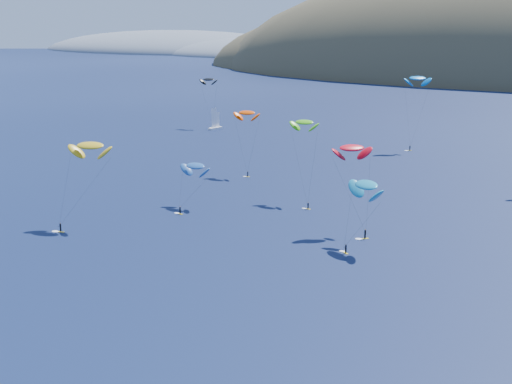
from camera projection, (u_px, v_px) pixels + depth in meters
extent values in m
ellipsoid|color=#3D3526|center=(380.00, 74.00, 663.48)|extent=(340.00, 240.00, 120.00)
ellipsoid|color=slate|center=(175.00, 53.00, 959.76)|extent=(400.00, 240.00, 60.00)
ellipsoid|color=slate|center=(254.00, 56.00, 863.05)|extent=(240.00, 180.00, 44.00)
cube|color=silver|center=(215.00, 128.00, 305.35)|extent=(3.50, 7.41, 0.86)
cylinder|color=silver|center=(216.00, 117.00, 304.54)|extent=(0.13, 0.13, 10.02)
cube|color=yellow|center=(248.00, 177.00, 216.39)|extent=(1.33, 0.47, 0.07)
cylinder|color=black|center=(248.00, 174.00, 216.19)|extent=(0.31, 0.31, 1.39)
sphere|color=#8C6047|center=(248.00, 172.00, 215.99)|extent=(0.23, 0.23, 0.23)
ellipsoid|color=#FF4600|center=(247.00, 113.00, 217.21)|extent=(8.44, 4.41, 4.56)
cube|color=yellow|center=(61.00, 232.00, 161.85)|extent=(1.71, 0.84, 0.09)
cylinder|color=black|center=(60.00, 228.00, 161.60)|extent=(0.38, 0.38, 1.75)
sphere|color=#8C6047|center=(60.00, 223.00, 161.35)|extent=(0.29, 0.29, 0.29)
ellipsoid|color=gold|center=(90.00, 146.00, 165.18)|extent=(11.10, 7.01, 5.73)
cube|color=yellow|center=(308.00, 209.00, 180.79)|extent=(1.35, 0.42, 0.07)
cylinder|color=black|center=(308.00, 206.00, 180.58)|extent=(0.32, 0.32, 1.44)
sphere|color=#8C6047|center=(308.00, 203.00, 180.38)|extent=(0.24, 0.24, 0.24)
ellipsoid|color=#4EC414|center=(304.00, 122.00, 187.48)|extent=(7.94, 3.84, 4.38)
cube|color=yellow|center=(410.00, 151.00, 257.72)|extent=(1.49, 1.26, 0.08)
cylinder|color=black|center=(410.00, 148.00, 257.49)|extent=(0.36, 0.36, 1.63)
sphere|color=#8C6047|center=(410.00, 145.00, 257.26)|extent=(0.27, 0.27, 0.27)
ellipsoid|color=#0067BB|center=(418.00, 78.00, 255.60)|extent=(10.43, 9.35, 5.38)
cube|color=yellow|center=(346.00, 253.00, 147.54)|extent=(1.44, 1.23, 0.08)
cylinder|color=black|center=(346.00, 249.00, 147.32)|extent=(0.35, 0.35, 1.58)
sphere|color=#8C6047|center=(346.00, 245.00, 147.09)|extent=(0.27, 0.27, 0.27)
ellipsoid|color=#1482AC|center=(366.00, 185.00, 149.54)|extent=(11.42, 10.30, 5.91)
cube|color=yellow|center=(365.00, 239.00, 157.02)|extent=(1.57, 1.45, 0.09)
cylinder|color=black|center=(365.00, 234.00, 156.77)|extent=(0.39, 0.39, 1.77)
sphere|color=#8C6047|center=(365.00, 230.00, 156.52)|extent=(0.30, 0.30, 0.30)
ellipsoid|color=red|center=(352.00, 148.00, 160.26)|extent=(9.54, 9.04, 5.02)
cube|color=yellow|center=(180.00, 214.00, 176.31)|extent=(1.53, 0.70, 0.08)
cylinder|color=black|center=(180.00, 210.00, 176.09)|extent=(0.35, 0.35, 1.57)
sphere|color=#8C6047|center=(180.00, 207.00, 175.86)|extent=(0.26, 0.26, 0.26)
ellipsoid|color=#204F95|center=(195.00, 166.00, 182.48)|extent=(9.70, 5.88, 5.05)
cube|color=yellow|center=(213.00, 128.00, 309.48)|extent=(1.34, 0.60, 0.07)
cylinder|color=black|center=(213.00, 126.00, 309.28)|extent=(0.30, 0.30, 1.39)
sphere|color=#8C6047|center=(213.00, 124.00, 309.09)|extent=(0.23, 0.23, 0.23)
ellipsoid|color=black|center=(209.00, 79.00, 308.16)|extent=(8.22, 4.87, 4.31)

